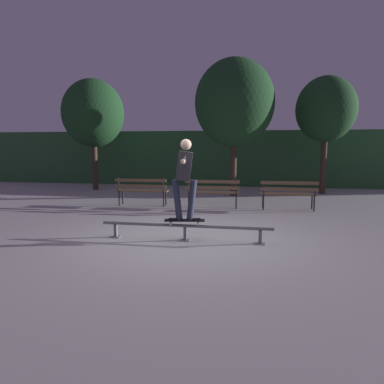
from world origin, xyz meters
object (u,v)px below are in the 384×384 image
at_px(tree_far_left, 93,113).
at_px(park_bench_leftmost, 142,189).
at_px(skateboarder, 185,172).
at_px(park_bench_left_center, 212,190).
at_px(tree_far_right, 326,110).
at_px(skateboard, 185,221).
at_px(tree_behind_benches, 234,103).
at_px(park_bench_right_center, 289,192).
at_px(grind_rail, 185,228).

bearing_deg(tree_far_left, park_bench_leftmost, -47.99).
bearing_deg(skateboarder, park_bench_left_center, 88.18).
xyz_separation_m(tree_far_left, tree_far_right, (9.26, 0.26, 0.02)).
bearing_deg(park_bench_left_center, skateboard, -91.87).
height_order(skateboarder, tree_behind_benches, tree_behind_benches).
distance_m(park_bench_left_center, tree_far_right, 6.05).
bearing_deg(park_bench_right_center, grind_rail, -121.98).
bearing_deg(tree_far_left, skateboard, -53.89).
distance_m(grind_rail, tree_far_right, 8.99).
bearing_deg(grind_rail, tree_behind_benches, 84.91).
bearing_deg(tree_far_right, grind_rail, -117.67).
distance_m(tree_far_right, tree_behind_benches, 3.56).
bearing_deg(skateboarder, park_bench_leftmost, 119.40).
height_order(grind_rail, tree_far_right, tree_far_right).
distance_m(park_bench_left_center, tree_far_left, 7.02).
bearing_deg(park_bench_leftmost, park_bench_right_center, 0.00).
relative_size(skateboarder, tree_behind_benches, 0.31).
bearing_deg(tree_far_right, park_bench_right_center, -113.19).
height_order(skateboarder, tree_far_right, tree_far_right).
height_order(park_bench_left_center, tree_far_left, tree_far_left).
distance_m(grind_rail, tree_far_left, 9.47).
height_order(park_bench_right_center, tree_far_right, tree_far_right).
bearing_deg(tree_behind_benches, park_bench_left_center, -99.65).
bearing_deg(tree_far_right, park_bench_leftmost, -147.49).
bearing_deg(park_bench_right_center, park_bench_left_center, 180.00).
height_order(skateboard, park_bench_leftmost, park_bench_leftmost).
xyz_separation_m(park_bench_left_center, tree_far_right, (3.84, 3.84, 2.66)).
relative_size(grind_rail, tree_far_left, 0.74).
distance_m(grind_rail, skateboard, 0.15).
height_order(grind_rail, tree_behind_benches, tree_behind_benches).
xyz_separation_m(park_bench_leftmost, park_bench_left_center, (2.19, 0.00, 0.00)).
bearing_deg(skateboarder, park_bench_right_center, 57.91).
distance_m(tree_far_left, tree_behind_benches, 5.95).
distance_m(skateboard, tree_far_left, 9.42).
height_order(skateboard, park_bench_left_center, park_bench_left_center).
height_order(tree_far_left, tree_far_right, tree_far_left).
xyz_separation_m(park_bench_right_center, tree_behind_benches, (-1.73, 2.73, 2.84)).
distance_m(skateboard, park_bench_left_center, 3.68).
height_order(grind_rail, tree_far_left, tree_far_left).
height_order(skateboard, tree_far_left, tree_far_left).
bearing_deg(park_bench_leftmost, park_bench_left_center, 0.00).
height_order(park_bench_right_center, tree_far_left, tree_far_left).
bearing_deg(skateboarder, grind_rail, -2.70).
bearing_deg(park_bench_left_center, park_bench_leftmost, 180.00).
xyz_separation_m(skateboarder, park_bench_leftmost, (-2.07, 3.68, -0.79)).
bearing_deg(grind_rail, tree_far_left, 126.18).
distance_m(park_bench_leftmost, park_bench_right_center, 4.38).
xyz_separation_m(grind_rail, tree_far_right, (3.94, 7.52, 2.96)).
bearing_deg(tree_far_left, skateboarder, -53.87).
bearing_deg(tree_behind_benches, park_bench_leftmost, -134.23).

